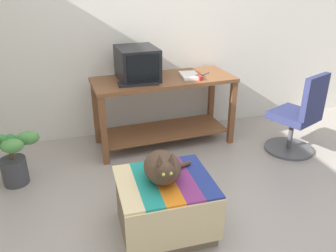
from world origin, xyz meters
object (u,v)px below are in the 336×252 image
at_px(desk, 164,99).
at_px(tv_monitor, 137,64).
at_px(office_chair, 298,119).
at_px(book, 189,75).
at_px(cat, 163,167).
at_px(stapler, 199,78).
at_px(keyboard, 138,83).
at_px(potted_plant, 11,156).
at_px(ottoman_with_blanket, 165,206).

xyz_separation_m(desk, tv_monitor, (-0.27, 0.03, 0.41)).
relative_size(tv_monitor, office_chair, 0.56).
relative_size(book, cat, 0.71).
bearing_deg(book, cat, -110.49).
xyz_separation_m(desk, stapler, (0.35, -0.15, 0.26)).
height_order(desk, keyboard, keyboard).
relative_size(potted_plant, stapler, 5.09).
relative_size(tv_monitor, cat, 1.23).
xyz_separation_m(ottoman_with_blanket, cat, (-0.01, 0.00, 0.33)).
bearing_deg(cat, stapler, 65.02).
distance_m(ottoman_with_blanket, office_chair, 1.87).
relative_size(tv_monitor, potted_plant, 0.90).
bearing_deg(desk, potted_plant, -167.79).
bearing_deg(office_chair, book, -53.71).
relative_size(book, office_chair, 0.32).
relative_size(keyboard, ottoman_with_blanket, 0.59).
bearing_deg(desk, ottoman_with_blanket, -108.55).
height_order(ottoman_with_blanket, cat, cat).
bearing_deg(stapler, office_chair, -30.30).
xyz_separation_m(book, office_chair, (1.02, -0.58, -0.39)).
bearing_deg(book, stapler, -56.74).
relative_size(office_chair, stapler, 8.09).
distance_m(cat, office_chair, 1.88).
height_order(office_chair, stapler, office_chair).
relative_size(desk, potted_plant, 2.76).
relative_size(desk, ottoman_with_blanket, 2.27).
xyz_separation_m(keyboard, book, (0.59, 0.13, 0.00)).
distance_m(book, ottoman_with_blanket, 1.64).
distance_m(desk, keyboard, 0.43).
height_order(ottoman_with_blanket, office_chair, office_chair).
relative_size(keyboard, stapler, 3.64).
height_order(keyboard, office_chair, office_chair).
bearing_deg(cat, book, 69.45).
xyz_separation_m(keyboard, cat, (-0.08, -1.26, -0.23)).
height_order(desk, book, book).
height_order(tv_monitor, office_chair, tv_monitor).
distance_m(desk, potted_plant, 1.62).
bearing_deg(tv_monitor, desk, -10.61).
distance_m(tv_monitor, book, 0.58).
distance_m(ottoman_with_blanket, cat, 0.33).
height_order(desk, stapler, stapler).
height_order(book, potted_plant, book).
distance_m(keyboard, stapler, 0.66).
bearing_deg(desk, book, -9.13).
xyz_separation_m(tv_monitor, cat, (-0.11, -1.45, -0.38)).
relative_size(keyboard, book, 1.39).
bearing_deg(keyboard, ottoman_with_blanket, -91.05).
height_order(tv_monitor, cat, tv_monitor).
bearing_deg(book, tv_monitor, 179.20).
height_order(keyboard, potted_plant, keyboard).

